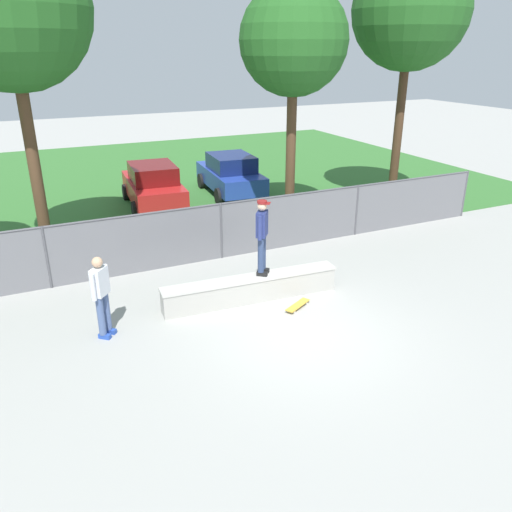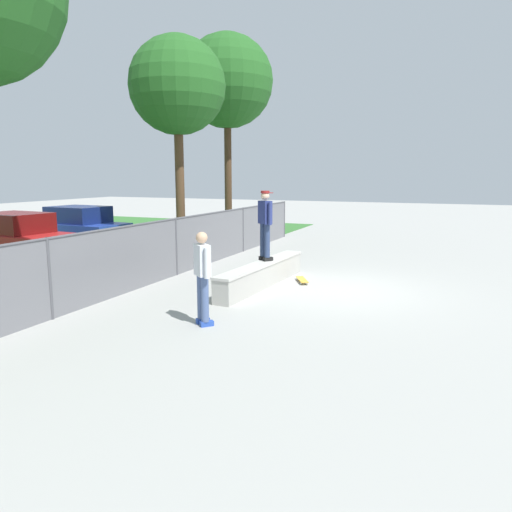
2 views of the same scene
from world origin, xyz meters
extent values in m
plane|color=#9E9E99|center=(0.00, 0.00, 0.00)|extent=(80.00, 80.00, 0.00)
cube|color=#336B2D|center=(0.00, 15.07, 0.01)|extent=(30.80, 20.00, 0.02)
cube|color=#A8A59E|center=(-0.36, 1.95, 0.28)|extent=(4.36, 0.72, 0.57)
cube|color=beige|center=(-0.36, 1.95, 0.60)|extent=(4.40, 0.76, 0.06)
cube|color=black|center=(0.05, 2.07, 0.68)|extent=(0.27, 0.25, 0.10)
cube|color=black|center=(-0.09, 1.90, 0.68)|extent=(0.27, 0.25, 0.10)
cylinder|color=navy|center=(0.02, 2.09, 1.17)|extent=(0.15, 0.15, 0.88)
cylinder|color=navy|center=(-0.11, 1.91, 1.17)|extent=(0.15, 0.15, 0.88)
cube|color=navy|center=(-0.05, 2.00, 1.91)|extent=(0.41, 0.44, 0.60)
cylinder|color=navy|center=(0.11, 2.20, 1.89)|extent=(0.10, 0.10, 0.58)
cylinder|color=navy|center=(-0.20, 1.80, 1.89)|extent=(0.10, 0.10, 0.58)
sphere|color=beige|center=(-0.05, 2.00, 2.34)|extent=(0.22, 0.22, 0.22)
cylinder|color=maroon|center=(-0.05, 2.00, 2.44)|extent=(0.23, 0.23, 0.06)
cube|color=maroon|center=(0.06, 1.92, 2.41)|extent=(0.22, 0.23, 0.02)
cube|color=gold|center=(0.48, 1.12, 0.08)|extent=(0.80, 0.56, 0.02)
cube|color=#B2B2B7|center=(0.24, 0.99, 0.06)|extent=(0.12, 0.15, 0.02)
cube|color=#B2B2B7|center=(0.72, 1.25, 0.06)|extent=(0.12, 0.15, 0.02)
cylinder|color=silver|center=(0.20, 1.07, 0.03)|extent=(0.06, 0.05, 0.05)
cylinder|color=silver|center=(0.28, 0.92, 0.03)|extent=(0.06, 0.05, 0.05)
cylinder|color=silver|center=(0.68, 1.33, 0.03)|extent=(0.06, 0.05, 0.05)
cylinder|color=silver|center=(0.76, 1.18, 0.03)|extent=(0.06, 0.05, 0.05)
cylinder|color=#4C4C51|center=(-4.70, 4.77, 0.83)|extent=(0.07, 0.07, 1.67)
cylinder|color=#4C4C51|center=(0.00, 4.77, 0.83)|extent=(0.07, 0.07, 1.67)
cylinder|color=#4C4C51|center=(4.70, 4.77, 0.83)|extent=(0.07, 0.07, 1.67)
cylinder|color=#4C4C51|center=(9.40, 4.77, 0.83)|extent=(0.07, 0.07, 1.67)
cylinder|color=#4C4C51|center=(0.00, 4.77, 1.64)|extent=(18.80, 0.05, 0.05)
cube|color=slate|center=(0.00, 4.77, 0.83)|extent=(18.80, 0.01, 1.67)
cylinder|color=#513823|center=(-4.59, 6.65, 2.56)|extent=(0.32, 0.32, 5.12)
sphere|color=#21561E|center=(-4.59, 6.65, 6.62)|extent=(4.00, 4.00, 4.00)
cylinder|color=#513823|center=(3.21, 6.57, 2.33)|extent=(0.32, 0.32, 4.66)
sphere|color=#21561E|center=(3.21, 6.57, 5.92)|extent=(3.36, 3.36, 3.36)
cylinder|color=#47301E|center=(7.92, 6.94, 2.69)|extent=(0.32, 0.32, 5.39)
sphere|color=#21561E|center=(7.92, 6.94, 6.89)|extent=(4.01, 4.01, 4.01)
cube|color=#B21E1E|center=(-0.44, 10.75, 0.67)|extent=(2.11, 4.32, 0.70)
cube|color=#621010|center=(-0.45, 10.60, 1.34)|extent=(1.75, 2.21, 0.64)
cylinder|color=black|center=(-1.24, 12.12, 0.32)|extent=(0.27, 0.65, 0.64)
cylinder|color=black|center=(0.56, 11.98, 0.32)|extent=(0.27, 0.65, 0.64)
cylinder|color=black|center=(-1.43, 9.52, 0.32)|extent=(0.27, 0.65, 0.64)
cylinder|color=black|center=(0.36, 9.38, 0.32)|extent=(0.27, 0.65, 0.64)
cube|color=#233D9E|center=(2.94, 11.19, 0.67)|extent=(2.11, 4.32, 0.70)
cube|color=navy|center=(2.92, 11.04, 1.34)|extent=(1.75, 2.21, 0.64)
cylinder|color=black|center=(2.14, 12.56, 0.32)|extent=(0.27, 0.65, 0.64)
cylinder|color=black|center=(3.93, 12.42, 0.32)|extent=(0.27, 0.65, 0.64)
cylinder|color=black|center=(1.94, 9.96, 0.32)|extent=(0.27, 0.65, 0.64)
cylinder|color=black|center=(3.74, 9.83, 0.32)|extent=(0.27, 0.65, 0.64)
cube|color=#2647A5|center=(-3.75, 1.84, 0.05)|extent=(0.27, 0.25, 0.10)
cube|color=#2647A5|center=(-3.90, 1.68, 0.05)|extent=(0.27, 0.25, 0.10)
cylinder|color=#475B89|center=(-3.77, 1.86, 0.54)|extent=(0.15, 0.15, 0.88)
cylinder|color=#475B89|center=(-3.92, 1.70, 0.54)|extent=(0.15, 0.15, 0.88)
cube|color=silver|center=(-3.85, 1.78, 1.28)|extent=(0.42, 0.43, 0.60)
cylinder|color=silver|center=(-3.68, 1.97, 1.26)|extent=(0.10, 0.10, 0.58)
cylinder|color=silver|center=(-4.01, 1.59, 1.26)|extent=(0.10, 0.10, 0.58)
sphere|color=tan|center=(-3.85, 1.78, 1.71)|extent=(0.22, 0.22, 0.22)
camera|label=1|loc=(-4.96, -8.13, 5.73)|focal=35.74mm
camera|label=2|loc=(-11.73, -2.62, 2.88)|focal=33.69mm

